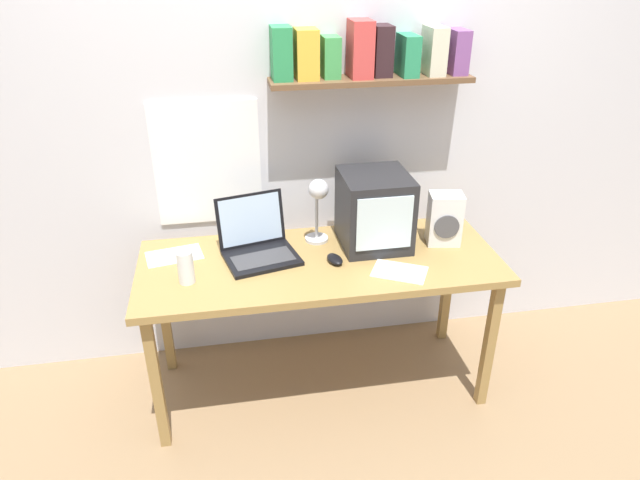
# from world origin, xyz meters

# --- Properties ---
(ground_plane) EXTENTS (12.00, 12.00, 0.00)m
(ground_plane) POSITION_xyz_m (0.00, 0.00, 0.00)
(ground_plane) COLOR #8C6F4E
(back_wall) EXTENTS (5.60, 0.24, 2.60)m
(back_wall) POSITION_xyz_m (0.01, 0.44, 1.31)
(back_wall) COLOR silver
(back_wall) RESTS_ON ground_plane
(corner_desk) EXTENTS (1.65, 0.66, 0.74)m
(corner_desk) POSITION_xyz_m (0.00, 0.00, 0.67)
(corner_desk) COLOR olive
(corner_desk) RESTS_ON ground_plane
(crt_monitor) EXTENTS (0.31, 0.34, 0.35)m
(crt_monitor) POSITION_xyz_m (0.28, 0.11, 0.91)
(crt_monitor) COLOR #232326
(crt_monitor) RESTS_ON corner_desk
(laptop) EXTENTS (0.38, 0.36, 0.26)m
(laptop) POSITION_xyz_m (-0.28, 0.10, 0.81)
(laptop) COLOR black
(laptop) RESTS_ON corner_desk
(desk_lamp) EXTENTS (0.11, 0.16, 0.34)m
(desk_lamp) POSITION_xyz_m (0.02, 0.15, 0.97)
(desk_lamp) COLOR silver
(desk_lamp) RESTS_ON corner_desk
(juice_glass) EXTENTS (0.07, 0.07, 0.15)m
(juice_glass) POSITION_xyz_m (-0.59, -0.09, 0.81)
(juice_glass) COLOR white
(juice_glass) RESTS_ON corner_desk
(space_heater) EXTENTS (0.17, 0.14, 0.25)m
(space_heater) POSITION_xyz_m (0.61, 0.06, 0.87)
(space_heater) COLOR white
(space_heater) RESTS_ON corner_desk
(computer_mouse) EXTENTS (0.09, 0.12, 0.03)m
(computer_mouse) POSITION_xyz_m (0.06, -0.04, 0.76)
(computer_mouse) COLOR black
(computer_mouse) RESTS_ON corner_desk
(loose_paper_near_monitor) EXTENTS (0.28, 0.25, 0.00)m
(loose_paper_near_monitor) POSITION_xyz_m (0.33, -0.17, 0.74)
(loose_paper_near_monitor) COLOR silver
(loose_paper_near_monitor) RESTS_ON corner_desk
(printed_handout) EXTENTS (0.28, 0.20, 0.00)m
(printed_handout) POSITION_xyz_m (-0.66, 0.15, 0.74)
(printed_handout) COLOR white
(printed_handout) RESTS_ON corner_desk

